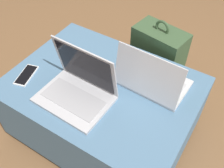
{
  "coord_description": "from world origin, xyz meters",
  "views": [
    {
      "loc": [
        0.53,
        -0.75,
        1.39
      ],
      "look_at": [
        0.08,
        -0.04,
        0.5
      ],
      "focal_mm": 42.0,
      "sensor_mm": 36.0,
      "label": 1
    }
  ],
  "objects": [
    {
      "name": "laptop_far",
      "position": [
        0.22,
        0.12,
        0.47
      ],
      "size": [
        0.35,
        0.25,
        0.24
      ],
      "rotation": [
        0.0,
        0.0,
        3.1
      ],
      "color": "silver",
      "rests_on": "ottoman"
    },
    {
      "name": "ottoman",
      "position": [
        0.0,
        0.0,
        0.21
      ],
      "size": [
        0.95,
        0.71,
        0.42
      ],
      "color": "#2A3D4E",
      "rests_on": "ground_plane"
    },
    {
      "name": "cell_phone",
      "position": [
        -0.37,
        -0.16,
        0.42
      ],
      "size": [
        0.11,
        0.17,
        0.01
      ],
      "rotation": [
        0.0,
        0.0,
        3.41
      ],
      "color": "white",
      "rests_on": "ottoman"
    },
    {
      "name": "backpack",
      "position": [
        0.09,
        0.51,
        0.23
      ],
      "size": [
        0.35,
        0.27,
        0.55
      ],
      "rotation": [
        0.0,
        0.0,
        2.98
      ],
      "color": "#385133",
      "rests_on": "ground_plane"
    },
    {
      "name": "ground_plane",
      "position": [
        0.0,
        0.0,
        0.0
      ],
      "size": [
        14.0,
        14.0,
        0.0
      ],
      "primitive_type": "plane",
      "color": "brown"
    },
    {
      "name": "laptop_near",
      "position": [
        -0.06,
        -0.12,
        0.47
      ],
      "size": [
        0.35,
        0.26,
        0.26
      ],
      "rotation": [
        0.0,
        0.0,
        -0.03
      ],
      "color": "#B7B7BC",
      "rests_on": "ottoman"
    }
  ]
}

